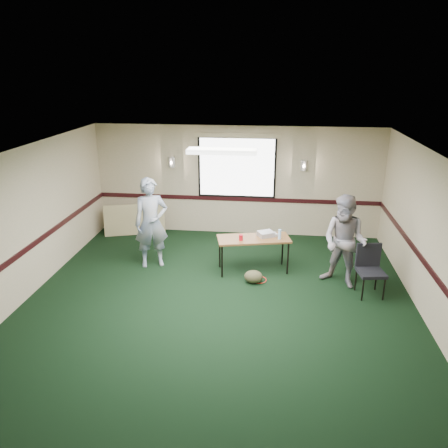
# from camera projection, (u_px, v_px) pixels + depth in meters

# --- Properties ---
(ground) EXTENTS (8.00, 8.00, 0.00)m
(ground) POSITION_uv_depth(u_px,v_px,m) (215.00, 316.00, 7.45)
(ground) COLOR black
(ground) RESTS_ON ground
(room_shell) EXTENTS (8.00, 8.02, 8.00)m
(room_shell) POSITION_uv_depth(u_px,v_px,m) (229.00, 193.00, 8.90)
(room_shell) COLOR tan
(room_shell) RESTS_ON ground
(folding_table) EXTENTS (1.55, 0.89, 0.73)m
(folding_table) POSITION_uv_depth(u_px,v_px,m) (254.00, 240.00, 8.87)
(folding_table) COLOR brown
(folding_table) RESTS_ON ground
(projector) EXTENTS (0.39, 0.37, 0.10)m
(projector) POSITION_uv_depth(u_px,v_px,m) (266.00, 234.00, 8.93)
(projector) COLOR #96959D
(projector) RESTS_ON folding_table
(game_console) EXTENTS (0.26, 0.24, 0.05)m
(game_console) POSITION_uv_depth(u_px,v_px,m) (272.00, 235.00, 8.96)
(game_console) COLOR silver
(game_console) RESTS_ON folding_table
(red_cup) EXTENTS (0.08, 0.08, 0.12)m
(red_cup) POSITION_uv_depth(u_px,v_px,m) (241.00, 238.00, 8.71)
(red_cup) COLOR #AE0B17
(red_cup) RESTS_ON folding_table
(water_bottle) EXTENTS (0.06, 0.06, 0.20)m
(water_bottle) POSITION_uv_depth(u_px,v_px,m) (280.00, 234.00, 8.77)
(water_bottle) COLOR #99C8FB
(water_bottle) RESTS_ON folding_table
(duffel_bag) EXTENTS (0.39, 0.31, 0.26)m
(duffel_bag) POSITION_uv_depth(u_px,v_px,m) (253.00, 277.00, 8.55)
(duffel_bag) COLOR #403B25
(duffel_bag) RESTS_ON ground
(cable_coil) EXTENTS (0.35, 0.35, 0.02)m
(cable_coil) POSITION_uv_depth(u_px,v_px,m) (258.00, 280.00, 8.69)
(cable_coil) COLOR red
(cable_coil) RESTS_ON ground
(folded_table) EXTENTS (1.50, 0.65, 0.77)m
(folded_table) POSITION_uv_depth(u_px,v_px,m) (135.00, 220.00, 10.96)
(folded_table) COLOR tan
(folded_table) RESTS_ON ground
(conference_chair) EXTENTS (0.53, 0.55, 0.95)m
(conference_chair) POSITION_uv_depth(u_px,v_px,m) (370.00, 266.00, 8.03)
(conference_chair) COLOR black
(conference_chair) RESTS_ON ground
(person_left) EXTENTS (0.81, 0.68, 1.90)m
(person_left) POSITION_uv_depth(u_px,v_px,m) (151.00, 223.00, 9.05)
(person_left) COLOR #456098
(person_left) RESTS_ON ground
(person_right) EXTENTS (1.10, 1.04, 1.80)m
(person_right) POSITION_uv_depth(u_px,v_px,m) (345.00, 242.00, 8.22)
(person_right) COLOR #7A90BD
(person_right) RESTS_ON ground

